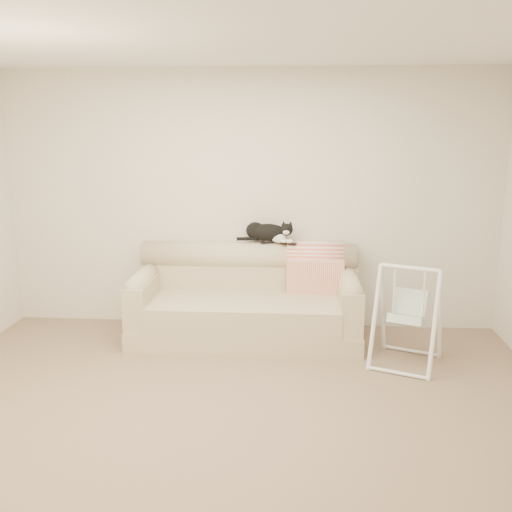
{
  "coord_description": "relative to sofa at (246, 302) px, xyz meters",
  "views": [
    {
      "loc": [
        0.48,
        -3.73,
        2.04
      ],
      "look_at": [
        0.11,
        1.27,
        0.9
      ],
      "focal_mm": 40.0,
      "sensor_mm": 36.0,
      "label": 1
    }
  ],
  "objects": [
    {
      "name": "ground_plane",
      "position": [
        0.01,
        -1.62,
        -0.35
      ],
      "size": [
        5.0,
        5.0,
        0.0
      ],
      "primitive_type": "plane",
      "color": "#76644E",
      "rests_on": "ground"
    },
    {
      "name": "room_shell",
      "position": [
        0.01,
        -1.62,
        1.18
      ],
      "size": [
        5.04,
        4.04,
        2.6
      ],
      "color": "beige",
      "rests_on": "ground"
    },
    {
      "name": "sofa",
      "position": [
        0.0,
        0.0,
        0.0
      ],
      "size": [
        2.2,
        0.93,
        0.9
      ],
      "color": "#ACA388",
      "rests_on": "ground"
    },
    {
      "name": "remote_a",
      "position": [
        0.21,
        0.25,
        0.56
      ],
      "size": [
        0.19,
        0.11,
        0.03
      ],
      "color": "black",
      "rests_on": "sofa"
    },
    {
      "name": "remote_b",
      "position": [
        0.4,
        0.2,
        0.56
      ],
      "size": [
        0.17,
        0.13,
        0.02
      ],
      "color": "black",
      "rests_on": "sofa"
    },
    {
      "name": "tuxedo_cat",
      "position": [
        0.2,
        0.26,
        0.66
      ],
      "size": [
        0.58,
        0.31,
        0.23
      ],
      "color": "black",
      "rests_on": "sofa"
    },
    {
      "name": "throw_blanket",
      "position": [
        0.67,
        0.23,
        0.37
      ],
      "size": [
        0.56,
        0.38,
        0.58
      ],
      "color": "#E8614E",
      "rests_on": "sofa"
    },
    {
      "name": "baby_swing",
      "position": [
        1.45,
        -0.57,
        0.09
      ],
      "size": [
        0.72,
        0.74,
        0.89
      ],
      "color": "white",
      "rests_on": "ground"
    }
  ]
}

